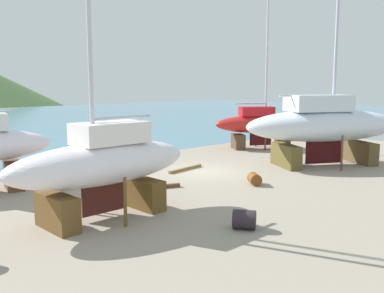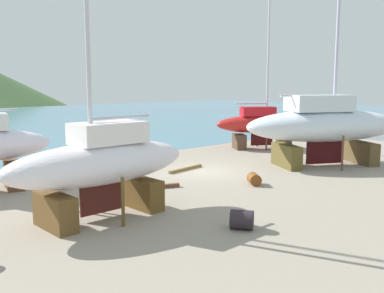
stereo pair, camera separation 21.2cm
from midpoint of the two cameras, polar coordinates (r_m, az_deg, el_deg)
name	(u,v)px [view 2 (the right image)]	position (r m, az deg, el deg)	size (l,w,h in m)	color
ground_plane	(247,181)	(22.10, 7.41, -4.40)	(39.40, 39.40, 0.00)	gray
sailboat_small_center	(101,163)	(15.94, -11.31, -2.15)	(7.21, 2.79, 12.13)	brown
sailboat_mid_port	(325,125)	(26.80, 17.11, 2.68)	(10.20, 7.61, 14.55)	brown
sailboat_large_starboard	(262,124)	(32.67, 9.22, 2.90)	(6.77, 5.30, 11.55)	#433224
worker	(67,170)	(20.85, -15.61, -2.98)	(0.47, 0.49, 1.67)	maroon
barrel_tipped_center	(254,179)	(21.20, 8.35, -4.20)	(0.55, 0.55, 0.76)	brown
barrel_rust_near	(242,220)	(14.90, 6.90, -9.40)	(0.65, 0.65, 0.75)	#2C242A
timber_plank_far	(186,169)	(24.44, -0.57, -2.91)	(2.68, 0.17, 0.15)	brown
timber_plank_near	(150,187)	(20.23, -5.12, -5.29)	(2.76, 0.19, 0.18)	brown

